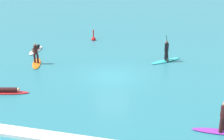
{
  "coord_description": "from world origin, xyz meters",
  "views": [
    {
      "loc": [
        5.94,
        -22.69,
        9.06
      ],
      "look_at": [
        0.0,
        0.0,
        0.5
      ],
      "focal_mm": 54.07,
      "sensor_mm": 36.0,
      "label": 1
    }
  ],
  "objects_px": {
    "surfer_on_orange_board": "(36,59)",
    "marker_buoy": "(94,39)",
    "surfer_on_white_board": "(36,49)",
    "surfer_on_teal_board": "(166,56)",
    "surfer_on_purple_board": "(222,124)",
    "surfer_on_red_board": "(8,91)"
  },
  "relations": [
    {
      "from": "surfer_on_purple_board",
      "to": "marker_buoy",
      "type": "height_order",
      "value": "surfer_on_purple_board"
    },
    {
      "from": "surfer_on_red_board",
      "to": "marker_buoy",
      "type": "relative_size",
      "value": 2.35
    },
    {
      "from": "surfer_on_orange_board",
      "to": "marker_buoy",
      "type": "height_order",
      "value": "surfer_on_orange_board"
    },
    {
      "from": "marker_buoy",
      "to": "surfer_on_white_board",
      "type": "bearing_deg",
      "value": -129.41
    },
    {
      "from": "surfer_on_teal_board",
      "to": "surfer_on_purple_board",
      "type": "relative_size",
      "value": 0.91
    },
    {
      "from": "surfer_on_teal_board",
      "to": "surfer_on_purple_board",
      "type": "bearing_deg",
      "value": 61.7
    },
    {
      "from": "surfer_on_white_board",
      "to": "surfer_on_red_board",
      "type": "height_order",
      "value": "surfer_on_red_board"
    },
    {
      "from": "surfer_on_white_board",
      "to": "surfer_on_orange_board",
      "type": "bearing_deg",
      "value": 19.97
    },
    {
      "from": "surfer_on_orange_board",
      "to": "marker_buoy",
      "type": "xyz_separation_m",
      "value": [
        2.28,
        8.33,
        -0.24
      ]
    },
    {
      "from": "surfer_on_orange_board",
      "to": "surfer_on_purple_board",
      "type": "bearing_deg",
      "value": 39.38
    },
    {
      "from": "surfer_on_red_board",
      "to": "surfer_on_teal_board",
      "type": "bearing_deg",
      "value": 29.88
    },
    {
      "from": "surfer_on_white_board",
      "to": "surfer_on_red_board",
      "type": "relative_size",
      "value": 1.05
    },
    {
      "from": "surfer_on_purple_board",
      "to": "surfer_on_orange_board",
      "type": "bearing_deg",
      "value": -30.58
    },
    {
      "from": "surfer_on_white_board",
      "to": "surfer_on_teal_board",
      "type": "height_order",
      "value": "surfer_on_teal_board"
    },
    {
      "from": "surfer_on_teal_board",
      "to": "surfer_on_orange_board",
      "type": "relative_size",
      "value": 0.96
    },
    {
      "from": "surfer_on_orange_board",
      "to": "surfer_on_red_board",
      "type": "distance_m",
      "value": 5.97
    },
    {
      "from": "surfer_on_orange_board",
      "to": "marker_buoy",
      "type": "distance_m",
      "value": 8.64
    },
    {
      "from": "surfer_on_teal_board",
      "to": "surfer_on_white_board",
      "type": "bearing_deg",
      "value": -48.49
    },
    {
      "from": "surfer_on_red_board",
      "to": "marker_buoy",
      "type": "height_order",
      "value": "marker_buoy"
    },
    {
      "from": "surfer_on_orange_board",
      "to": "surfer_on_red_board",
      "type": "height_order",
      "value": "surfer_on_orange_board"
    },
    {
      "from": "surfer_on_teal_board",
      "to": "surfer_on_orange_board",
      "type": "xyz_separation_m",
      "value": [
        -10.26,
        -3.4,
        -0.01
      ]
    },
    {
      "from": "surfer_on_purple_board",
      "to": "marker_buoy",
      "type": "distance_m",
      "value": 19.96
    }
  ]
}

